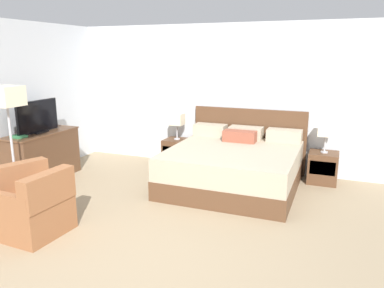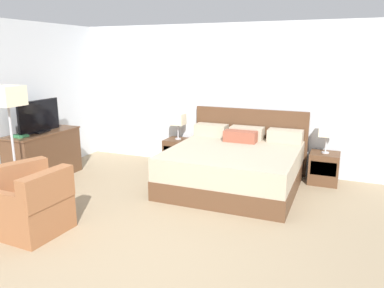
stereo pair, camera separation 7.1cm
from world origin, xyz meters
name	(u,v)px [view 1 (the left image)]	position (x,y,z in m)	size (l,w,h in m)	color
ground_plane	(134,256)	(0.00, 0.00, 0.00)	(10.03, 10.03, 0.00)	#998466
wall_back	(229,97)	(0.00, 3.37, 1.26)	(6.96, 0.06, 2.51)	silver
wall_left	(13,103)	(-2.91, 1.37, 1.26)	(0.06, 5.14, 2.51)	silver
bed	(234,165)	(0.39, 2.38, 0.33)	(1.95, 1.96, 1.09)	brown
nightstand_left	(177,152)	(-0.87, 3.07, 0.25)	(0.45, 0.43, 0.49)	brown
nightstand_right	(323,168)	(1.65, 3.07, 0.25)	(0.45, 0.43, 0.49)	brown
table_lamp_left	(177,120)	(-0.87, 3.07, 0.85)	(0.23, 0.23, 0.47)	#B7B7BC
table_lamp_right	(326,130)	(1.65, 3.07, 0.85)	(0.23, 0.23, 0.47)	#B7B7BC
dresser	(42,155)	(-2.60, 1.56, 0.40)	(0.52, 1.26, 0.78)	brown
tv	(38,117)	(-2.59, 1.54, 1.03)	(0.18, 0.83, 0.51)	black
book_red_cover	(19,136)	(-2.61, 1.14, 0.80)	(0.21, 0.17, 0.03)	#2D7042
armchair_by_window	(13,196)	(-1.84, 0.24, 0.28)	(0.89, 0.89, 0.76)	#935B38
armchair_companion	(35,210)	(-1.27, 0.01, 0.28)	(0.72, 0.71, 0.76)	#935B38
floor_lamp	(7,104)	(-2.29, 0.71, 1.36)	(0.36, 0.36, 1.59)	#B7B7BC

